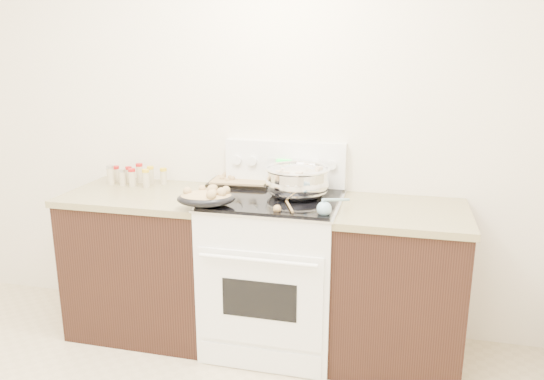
% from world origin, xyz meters
% --- Properties ---
extents(room_shell, '(4.10, 3.60, 2.75)m').
position_xyz_m(room_shell, '(0.00, 0.00, 1.70)').
color(room_shell, white).
rests_on(room_shell, ground).
extents(counter_left, '(0.93, 0.67, 0.92)m').
position_xyz_m(counter_left, '(-0.48, 1.43, 0.46)').
color(counter_left, black).
rests_on(counter_left, ground).
extents(counter_right, '(0.73, 0.67, 0.92)m').
position_xyz_m(counter_right, '(1.08, 1.43, 0.46)').
color(counter_right, black).
rests_on(counter_right, ground).
extents(kitchen_range, '(0.78, 0.73, 1.22)m').
position_xyz_m(kitchen_range, '(0.35, 1.42, 0.49)').
color(kitchen_range, white).
rests_on(kitchen_range, ground).
extents(mixing_bowl, '(0.40, 0.40, 0.22)m').
position_xyz_m(mixing_bowl, '(0.47, 1.48, 1.03)').
color(mixing_bowl, silver).
rests_on(mixing_bowl, kitchen_range).
extents(roasting_pan, '(0.37, 0.30, 0.11)m').
position_xyz_m(roasting_pan, '(0.03, 1.16, 0.99)').
color(roasting_pan, black).
rests_on(roasting_pan, kitchen_range).
extents(baking_sheet, '(0.40, 0.29, 0.06)m').
position_xyz_m(baking_sheet, '(0.06, 1.68, 0.96)').
color(baking_sheet, black).
rests_on(baking_sheet, kitchen_range).
extents(wooden_spoon, '(0.12, 0.25, 0.04)m').
position_xyz_m(wooden_spoon, '(0.45, 1.20, 0.95)').
color(wooden_spoon, olive).
rests_on(wooden_spoon, kitchen_range).
extents(blue_ladle, '(0.15, 0.25, 0.10)m').
position_xyz_m(blue_ladle, '(0.69, 1.18, 0.98)').
color(blue_ladle, '#7FAABD').
rests_on(blue_ladle, kitchen_range).
extents(spice_jars, '(0.39, 0.15, 0.13)m').
position_xyz_m(spice_jars, '(-0.63, 1.59, 0.98)').
color(spice_jars, '#BFB28C').
rests_on(spice_jars, counter_left).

